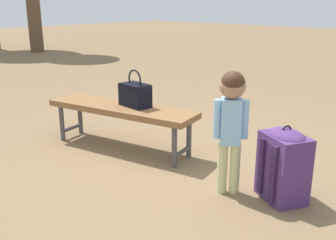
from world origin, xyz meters
TOP-DOWN VIEW (x-y plane):
  - ground_plane at (0.00, 0.00)m, footprint 40.00×40.00m
  - park_bench at (-0.69, 0.02)m, footprint 1.65×0.73m
  - handbag at (-0.57, 0.11)m, footprint 0.33×0.21m
  - child_standing at (0.67, -0.05)m, footprint 0.22×0.20m
  - backpack_large at (1.03, 0.15)m, footprint 0.43×0.40m

SIDE VIEW (x-z plane):
  - ground_plane at x=0.00m, z-range 0.00..0.00m
  - backpack_large at x=1.03m, z-range 0.00..0.59m
  - park_bench at x=-0.69m, z-range 0.17..0.62m
  - handbag at x=-0.57m, z-range 0.39..0.76m
  - child_standing at x=0.67m, z-range 0.16..1.13m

